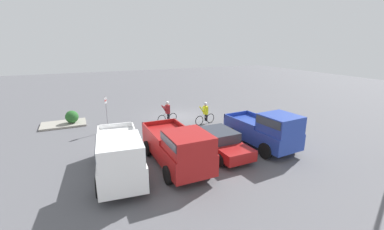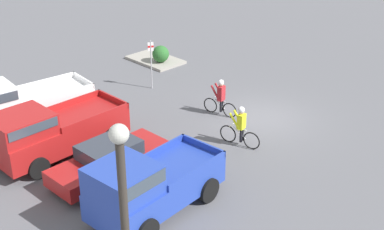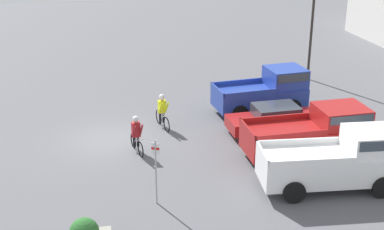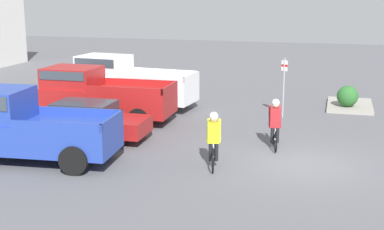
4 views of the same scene
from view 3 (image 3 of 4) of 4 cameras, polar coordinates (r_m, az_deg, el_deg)
ground_plane at (r=25.60m, az=-8.75°, el=-2.63°), size 80.00×80.00×0.00m
pickup_truck_0 at (r=28.67m, az=8.10°, el=2.66°), size 2.52×4.97×2.33m
sedan_0 at (r=26.15m, az=8.90°, el=-0.42°), size 1.98×4.70×1.40m
pickup_truck_1 at (r=23.89m, az=12.95°, el=-1.74°), size 2.31×5.39×2.22m
pickup_truck_2 at (r=21.52m, az=15.82°, el=-4.53°), size 2.57×5.73×2.36m
cyclist_0 at (r=23.88m, az=-5.96°, el=-1.99°), size 1.73×0.54×1.75m
cyclist_1 at (r=26.41m, az=-3.20°, el=0.49°), size 1.84×0.54×1.77m
fire_lane_sign at (r=19.49m, az=-3.88°, el=-5.46°), size 0.16×0.28×2.58m
lamppost at (r=33.96m, az=12.73°, el=10.10°), size 0.36×0.36×6.70m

